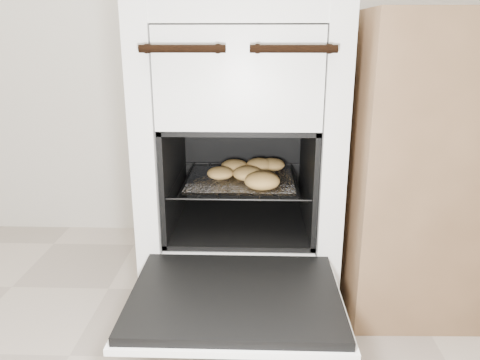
# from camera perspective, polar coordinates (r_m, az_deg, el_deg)

# --- Properties ---
(stove) EXTENTS (0.59, 0.66, 0.91)m
(stove) POSITION_cam_1_polar(r_m,az_deg,el_deg) (1.56, 0.18, 3.28)
(stove) COLOR white
(stove) RESTS_ON ground
(oven_door) EXTENTS (0.53, 0.41, 0.04)m
(oven_door) POSITION_cam_1_polar(r_m,az_deg,el_deg) (1.19, -0.59, -14.18)
(oven_door) COLOR black
(oven_door) RESTS_ON stove
(oven_rack) EXTENTS (0.43, 0.41, 0.01)m
(oven_rack) POSITION_cam_1_polar(r_m,az_deg,el_deg) (1.52, 0.10, 0.07)
(oven_rack) COLOR black
(oven_rack) RESTS_ON stove
(foil_sheet) EXTENTS (0.33, 0.30, 0.01)m
(foil_sheet) POSITION_cam_1_polar(r_m,az_deg,el_deg) (1.50, 0.08, 0.06)
(foil_sheet) COLOR white
(foil_sheet) RESTS_ON oven_rack
(baked_rolls) EXTENTS (0.29, 0.34, 0.05)m
(baked_rolls) POSITION_cam_1_polar(r_m,az_deg,el_deg) (1.49, 1.61, 0.96)
(baked_rolls) COLOR #B78649
(baked_rolls) RESTS_ON foil_sheet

